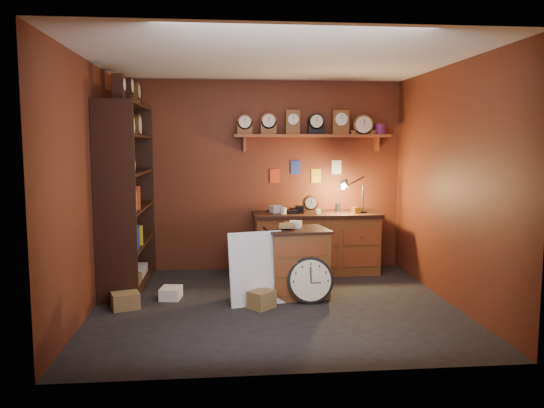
{
  "coord_description": "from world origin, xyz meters",
  "views": [
    {
      "loc": [
        -0.59,
        -5.77,
        1.81
      ],
      "look_at": [
        0.01,
        0.35,
        1.11
      ],
      "focal_mm": 35.0,
      "sensor_mm": 36.0,
      "label": 1
    }
  ],
  "objects_px": {
    "big_round_clock": "(310,280)",
    "low_cabinet": "(297,259)",
    "shelving_unit": "(124,188)",
    "workbench": "(316,239)"
  },
  "relations": [
    {
      "from": "big_round_clock",
      "to": "low_cabinet",
      "type": "bearing_deg",
      "value": 109.99
    },
    {
      "from": "shelving_unit",
      "to": "big_round_clock",
      "type": "bearing_deg",
      "value": -22.58
    },
    {
      "from": "shelving_unit",
      "to": "low_cabinet",
      "type": "distance_m",
      "value": 2.33
    },
    {
      "from": "shelving_unit",
      "to": "big_round_clock",
      "type": "relative_size",
      "value": 4.85
    },
    {
      "from": "shelving_unit",
      "to": "big_round_clock",
      "type": "xyz_separation_m",
      "value": [
        2.21,
        -0.92,
        -0.99
      ]
    },
    {
      "from": "shelving_unit",
      "to": "big_round_clock",
      "type": "height_order",
      "value": "shelving_unit"
    },
    {
      "from": "workbench",
      "to": "low_cabinet",
      "type": "xyz_separation_m",
      "value": [
        -0.43,
        -1.11,
        -0.04
      ]
    },
    {
      "from": "workbench",
      "to": "low_cabinet",
      "type": "distance_m",
      "value": 1.19
    },
    {
      "from": "workbench",
      "to": "big_round_clock",
      "type": "bearing_deg",
      "value": -102.79
    },
    {
      "from": "workbench",
      "to": "big_round_clock",
      "type": "height_order",
      "value": "workbench"
    }
  ]
}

